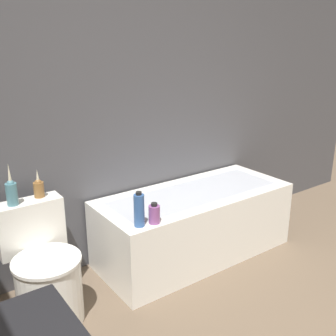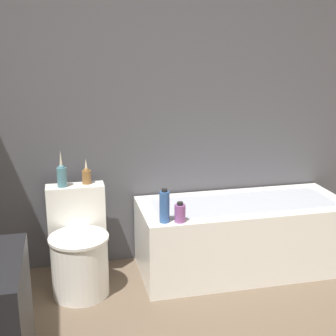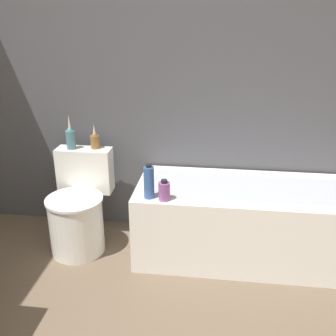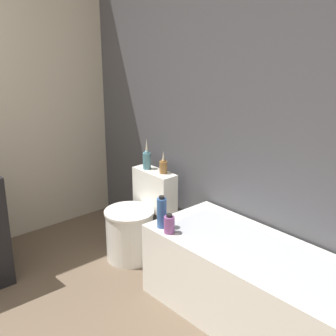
{
  "view_description": "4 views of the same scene",
  "coord_description": "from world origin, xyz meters",
  "px_view_note": "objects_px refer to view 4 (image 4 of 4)",
  "views": [
    {
      "loc": [
        -1.14,
        -0.22,
        1.67
      ],
      "look_at": [
        0.27,
        1.73,
        0.88
      ],
      "focal_mm": 42.0,
      "sensor_mm": 36.0,
      "label": 1
    },
    {
      "loc": [
        -0.59,
        -1.13,
        1.73
      ],
      "look_at": [
        0.08,
        1.79,
        0.9
      ],
      "focal_mm": 50.0,
      "sensor_mm": 36.0,
      "label": 2
    },
    {
      "loc": [
        0.46,
        -0.55,
        1.67
      ],
      "look_at": [
        0.17,
        1.73,
        0.75
      ],
      "focal_mm": 42.0,
      "sensor_mm": 36.0,
      "label": 3
    },
    {
      "loc": [
        2.32,
        -0.19,
        2.0
      ],
      "look_at": [
        0.06,
        1.77,
        0.97
      ],
      "focal_mm": 50.0,
      "sensor_mm": 36.0,
      "label": 4
    }
  ],
  "objects_px": {
    "vase_silver": "(163,166)",
    "shampoo_bottle_tall": "(162,213)",
    "toilet": "(136,223)",
    "shampoo_bottle_short": "(169,224)",
    "bathtub": "(256,287)",
    "vase_gold": "(147,159)"
  },
  "relations": [
    {
      "from": "vase_gold",
      "to": "shampoo_bottle_tall",
      "type": "bearing_deg",
      "value": -30.93
    },
    {
      "from": "vase_silver",
      "to": "shampoo_bottle_tall",
      "type": "xyz_separation_m",
      "value": [
        0.48,
        -0.43,
        -0.13
      ]
    },
    {
      "from": "vase_gold",
      "to": "vase_silver",
      "type": "height_order",
      "value": "vase_gold"
    },
    {
      "from": "toilet",
      "to": "shampoo_bottle_short",
      "type": "distance_m",
      "value": 0.77
    },
    {
      "from": "bathtub",
      "to": "toilet",
      "type": "distance_m",
      "value": 1.23
    },
    {
      "from": "bathtub",
      "to": "shampoo_bottle_short",
      "type": "distance_m",
      "value": 0.7
    },
    {
      "from": "toilet",
      "to": "bathtub",
      "type": "bearing_deg",
      "value": 2.0
    },
    {
      "from": "vase_silver",
      "to": "vase_gold",
      "type": "bearing_deg",
      "value": -168.98
    },
    {
      "from": "shampoo_bottle_short",
      "to": "vase_gold",
      "type": "bearing_deg",
      "value": 151.43
    },
    {
      "from": "vase_silver",
      "to": "shampoo_bottle_tall",
      "type": "relative_size",
      "value": 0.8
    },
    {
      "from": "vase_gold",
      "to": "vase_silver",
      "type": "bearing_deg",
      "value": 11.02
    },
    {
      "from": "toilet",
      "to": "vase_gold",
      "type": "distance_m",
      "value": 0.55
    },
    {
      "from": "toilet",
      "to": "vase_silver",
      "type": "distance_m",
      "value": 0.54
    },
    {
      "from": "vase_silver",
      "to": "shampoo_bottle_tall",
      "type": "distance_m",
      "value": 0.66
    },
    {
      "from": "shampoo_bottle_short",
      "to": "shampoo_bottle_tall",
      "type": "bearing_deg",
      "value": 169.12
    },
    {
      "from": "bathtub",
      "to": "shampoo_bottle_tall",
      "type": "distance_m",
      "value": 0.8
    },
    {
      "from": "toilet",
      "to": "shampoo_bottle_short",
      "type": "xyz_separation_m",
      "value": [
        0.67,
        -0.22,
        0.3
      ]
    },
    {
      "from": "shampoo_bottle_short",
      "to": "vase_silver",
      "type": "bearing_deg",
      "value": 142.6
    },
    {
      "from": "vase_gold",
      "to": "shampoo_bottle_short",
      "type": "relative_size",
      "value": 1.9
    },
    {
      "from": "shampoo_bottle_tall",
      "to": "vase_gold",
      "type": "bearing_deg",
      "value": 149.07
    },
    {
      "from": "toilet",
      "to": "vase_silver",
      "type": "bearing_deg",
      "value": 69.05
    },
    {
      "from": "toilet",
      "to": "shampoo_bottle_tall",
      "type": "height_order",
      "value": "shampoo_bottle_tall"
    }
  ]
}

